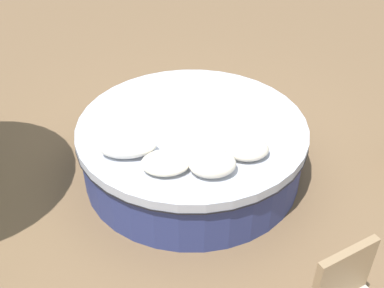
# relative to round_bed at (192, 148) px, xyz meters

# --- Properties ---
(ground_plane) EXTENTS (16.00, 16.00, 0.00)m
(ground_plane) POSITION_rel_round_bed_xyz_m (0.00, 0.00, -0.33)
(ground_plane) COLOR brown
(round_bed) EXTENTS (2.45, 2.45, 0.65)m
(round_bed) POSITION_rel_round_bed_xyz_m (0.00, 0.00, 0.00)
(round_bed) COLOR navy
(round_bed) RESTS_ON ground_plane
(throw_pillow_0) EXTENTS (0.55, 0.29, 0.20)m
(throw_pillow_0) POSITION_rel_round_bed_xyz_m (0.66, 0.46, 0.42)
(throw_pillow_0) COLOR white
(throw_pillow_0) RESTS_ON round_bed
(throw_pillow_1) EXTENTS (0.46, 0.37, 0.14)m
(throw_pillow_1) POSITION_rel_round_bed_xyz_m (0.31, 0.70, 0.39)
(throw_pillow_1) COLOR beige
(throw_pillow_1) RESTS_ON round_bed
(throw_pillow_2) EXTENTS (0.43, 0.33, 0.19)m
(throw_pillow_2) POSITION_rel_round_bed_xyz_m (-0.11, 0.80, 0.41)
(throw_pillow_2) COLOR silver
(throw_pillow_2) RESTS_ON round_bed
(throw_pillow_3) EXTENTS (0.43, 0.34, 0.15)m
(throw_pillow_3) POSITION_rel_round_bed_xyz_m (-0.47, 0.57, 0.39)
(throw_pillow_3) COLOR beige
(throw_pillow_3) RESTS_ON round_bed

